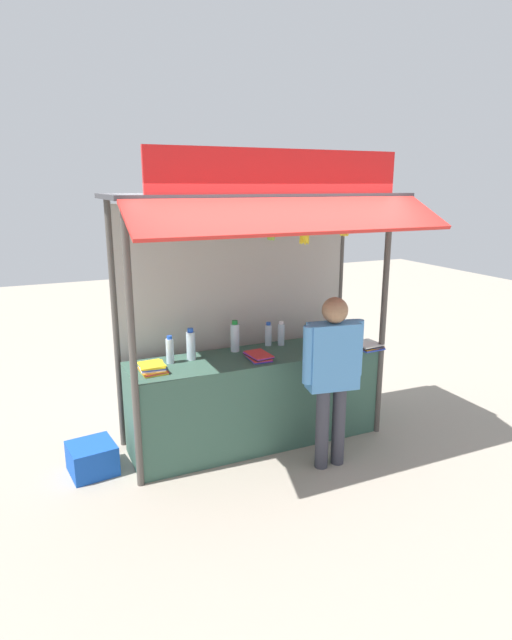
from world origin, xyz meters
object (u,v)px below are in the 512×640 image
at_px(magazine_stack_left, 368,346).
at_px(magazine_stack_back_left, 259,356).
at_px(vendor_person, 333,367).
at_px(water_bottle_back_right, 336,332).
at_px(banana_bunch_leftmost, 305,235).
at_px(water_bottle_front_left, 170,350).
at_px(water_bottle_mid_right, 191,345).
at_px(plastic_crate, 92,458).
at_px(magazine_stack_center, 152,368).
at_px(water_bottle_far_left, 281,334).
at_px(water_bottle_far_right, 268,335).
at_px(water_bottle_rear_center, 235,337).
at_px(banana_bunch_inner_right, 345,228).
at_px(magazine_stack_mid_left, 325,346).
at_px(banana_bunch_rightmost, 272,231).

height_order(magazine_stack_left, magazine_stack_back_left, same).
bearing_deg(magazine_stack_back_left, vendor_person, -52.95).
xyz_separation_m(water_bottle_back_right, banana_bunch_leftmost, (-0.66, -0.47, 1.07)).
relative_size(water_bottle_front_left, water_bottle_mid_right, 0.86).
relative_size(water_bottle_mid_right, plastic_crate, 0.79).
bearing_deg(magazine_stack_center, water_bottle_far_left, 10.66).
height_order(water_bottle_far_right, vendor_person, vendor_person).
distance_m(water_bottle_rear_center, banana_bunch_inner_right, 1.48).
height_order(water_bottle_far_left, banana_bunch_leftmost, banana_bunch_leftmost).
height_order(water_bottle_far_right, banana_bunch_inner_right, banana_bunch_inner_right).
xyz_separation_m(water_bottle_mid_right, banana_bunch_inner_right, (1.27, -0.57, 1.08)).
bearing_deg(banana_bunch_inner_right, water_bottle_rear_center, 142.05).
bearing_deg(magazine_stack_left, magazine_stack_center, 174.98).
height_order(water_bottle_rear_center, magazine_stack_mid_left, water_bottle_rear_center).
xyz_separation_m(water_bottle_back_right, banana_bunch_rightmost, (-0.98, -0.47, 1.11)).
xyz_separation_m(water_bottle_front_left, plastic_crate, (-0.76, -0.07, -0.89)).
relative_size(water_bottle_front_left, banana_bunch_leftmost, 0.88).
bearing_deg(water_bottle_far_left, banana_bunch_leftmost, -99.46).
relative_size(water_bottle_back_right, vendor_person, 0.15).
relative_size(water_bottle_back_right, banana_bunch_rightmost, 0.93).
relative_size(banana_bunch_inner_right, vendor_person, 0.15).
bearing_deg(banana_bunch_inner_right, banana_bunch_rightmost, 179.90).
height_order(water_bottle_back_right, magazine_stack_center, water_bottle_back_right).
bearing_deg(magazine_stack_center, water_bottle_far_right, 13.28).
height_order(water_bottle_far_left, magazine_stack_center, water_bottle_far_left).
height_order(water_bottle_far_right, magazine_stack_left, water_bottle_far_right).
relative_size(banana_bunch_inner_right, plastic_crate, 0.63).
height_order(magazine_stack_left, plastic_crate, magazine_stack_left).
bearing_deg(magazine_stack_mid_left, magazine_stack_back_left, -179.78).
relative_size(water_bottle_front_left, magazine_stack_mid_left, 0.84).
height_order(water_bottle_rear_center, water_bottle_far_right, water_bottle_rear_center).
height_order(water_bottle_mid_right, water_bottle_rear_center, water_bottle_rear_center).
height_order(water_bottle_far_right, magazine_stack_back_left, water_bottle_far_right).
distance_m(magazine_stack_left, plastic_crate, 2.82).
bearing_deg(magazine_stack_back_left, water_bottle_far_left, 38.29).
relative_size(magazine_stack_left, vendor_person, 0.18).
bearing_deg(magazine_stack_mid_left, vendor_person, -115.50).
bearing_deg(magazine_stack_center, magazine_stack_back_left, -2.86).
relative_size(magazine_stack_back_left, vendor_person, 0.19).
distance_m(banana_bunch_rightmost, vendor_person, 1.29).
relative_size(water_bottle_front_left, magazine_stack_left, 0.93).
bearing_deg(water_bottle_front_left, water_bottle_far_left, 3.63).
bearing_deg(water_bottle_far_left, water_bottle_front_left, -176.37).
relative_size(water_bottle_far_right, water_bottle_back_right, 1.07).
distance_m(water_bottle_mid_right, magazine_stack_mid_left, 1.34).
distance_m(magazine_stack_mid_left, banana_bunch_inner_right, 1.23).
relative_size(banana_bunch_inner_right, banana_bunch_rightmost, 0.98).
bearing_deg(water_bottle_back_right, magazine_stack_back_left, -170.68).
bearing_deg(water_bottle_front_left, magazine_stack_mid_left, -8.77).
xyz_separation_m(water_bottle_mid_right, banana_bunch_rightmost, (0.56, -0.56, 1.07)).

